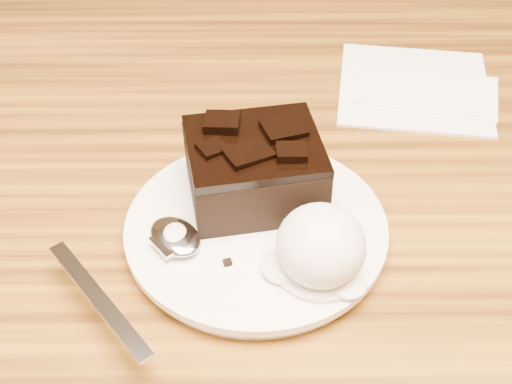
{
  "coord_description": "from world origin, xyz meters",
  "views": [
    {
      "loc": [
        0.07,
        -0.41,
        1.14
      ],
      "look_at": [
        0.07,
        -0.03,
        0.79
      ],
      "focal_mm": 48.37,
      "sensor_mm": 36.0,
      "label": 1
    }
  ],
  "objects_px": {
    "spoon": "(175,238)",
    "plate": "(256,231)",
    "brownie": "(254,172)",
    "napkin": "(414,86)",
    "ice_cream_scoop": "(321,245)"
  },
  "relations": [
    {
      "from": "plate",
      "to": "brownie",
      "type": "bearing_deg",
      "value": 91.89
    },
    {
      "from": "spoon",
      "to": "brownie",
      "type": "bearing_deg",
      "value": 4.0
    },
    {
      "from": "napkin",
      "to": "brownie",
      "type": "bearing_deg",
      "value": -132.97
    },
    {
      "from": "brownie",
      "to": "plate",
      "type": "bearing_deg",
      "value": -88.11
    },
    {
      "from": "plate",
      "to": "napkin",
      "type": "relative_size",
      "value": 1.37
    },
    {
      "from": "brownie",
      "to": "spoon",
      "type": "relative_size",
      "value": 0.55
    },
    {
      "from": "ice_cream_scoop",
      "to": "napkin",
      "type": "bearing_deg",
      "value": 65.33
    },
    {
      "from": "spoon",
      "to": "napkin",
      "type": "height_order",
      "value": "spoon"
    },
    {
      "from": "spoon",
      "to": "plate",
      "type": "bearing_deg",
      "value": -19.94
    },
    {
      "from": "plate",
      "to": "brownie",
      "type": "xyz_separation_m",
      "value": [
        -0.0,
        0.03,
        0.03
      ]
    },
    {
      "from": "brownie",
      "to": "spoon",
      "type": "height_order",
      "value": "brownie"
    },
    {
      "from": "brownie",
      "to": "spoon",
      "type": "bearing_deg",
      "value": -137.68
    },
    {
      "from": "brownie",
      "to": "ice_cream_scoop",
      "type": "relative_size",
      "value": 1.49
    },
    {
      "from": "ice_cream_scoop",
      "to": "napkin",
      "type": "height_order",
      "value": "ice_cream_scoop"
    },
    {
      "from": "plate",
      "to": "spoon",
      "type": "xyz_separation_m",
      "value": [
        -0.06,
        -0.02,
        0.01
      ]
    }
  ]
}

